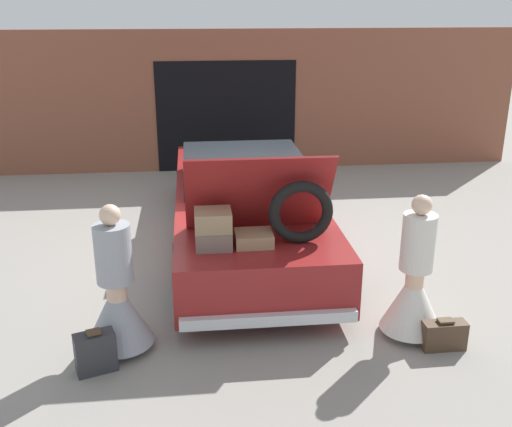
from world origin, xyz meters
The scene contains 7 objects.
ground_plane centered at (0.00, 0.00, 0.00)m, with size 40.00×40.00×0.00m, color gray.
garage_wall_back centered at (0.00, 4.10, 1.39)m, with size 12.00×0.14×2.80m.
car centered at (0.00, -0.01, 0.59)m, with size 1.95×5.39×1.80m.
person_left centered at (-1.50, -2.60, 0.54)m, with size 0.68×0.68×1.53m.
person_right centered at (1.50, -2.66, 0.54)m, with size 0.64×0.64×1.54m.
suitcase_beside_left_person centered at (-1.69, -2.98, 0.20)m, with size 0.41×0.30×0.43m.
suitcase_beside_right_person centered at (1.74, -2.96, 0.15)m, with size 0.44×0.17×0.33m.
Camera 1 is at (-0.71, -7.98, 3.34)m, focal length 42.00 mm.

